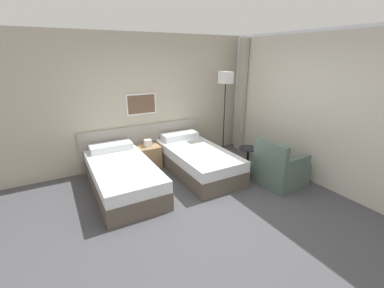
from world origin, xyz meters
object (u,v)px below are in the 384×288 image
Objects in this scene: floor_lamp at (225,85)px; bed_near_door at (123,176)px; nightstand at (149,156)px; armchair at (280,170)px; side_table at (248,157)px; bed_near_window at (197,160)px.

bed_near_door is at bearing -168.02° from floor_lamp.
nightstand is 0.69× the size of armchair.
floor_lamp reaches higher than side_table.
floor_lamp is (1.04, 0.54, 1.38)m from bed_near_window.
nightstand is 2.66m from armchair.
bed_near_door is 2.37m from side_table.
nightstand is 2.28m from floor_lamp.
floor_lamp is (2.54, 0.54, 1.38)m from bed_near_door.
side_table is 0.67× the size of armchair.
bed_near_door is at bearing 164.46° from side_table.
floor_lamp is (1.79, -0.20, 1.40)m from nightstand.
floor_lamp is at bearing -2.11° from armchair.
armchair is at bearing -24.69° from bed_near_door.
bed_near_window is 3.45× the size of side_table.
bed_near_door is at bearing -135.29° from nightstand.
side_table is at bearing 24.98° from armchair.
armchair is at bearing -47.82° from bed_near_window.
nightstand is at bearing 40.21° from armchair.
bed_near_door is 1.06m from nightstand.
armchair is at bearing -88.90° from floor_lamp.
bed_near_window reaches higher than nightstand.
side_table is at bearing -39.18° from bed_near_window.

